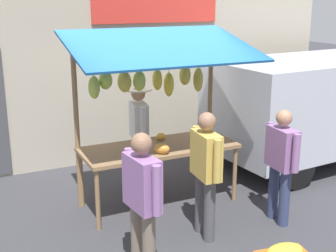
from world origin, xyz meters
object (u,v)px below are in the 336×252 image
at_px(market_stall, 157,97).
at_px(shopper_in_striped_shirt, 281,159).
at_px(shopper_with_ponytail, 206,167).
at_px(shopper_in_grey_tee, 142,196).
at_px(parked_van, 321,100).
at_px(vendor_with_sunhat, 139,129).

height_order(market_stall, shopper_in_striped_shirt, market_stall).
bearing_deg(shopper_in_striped_shirt, shopper_with_ponytail, 90.20).
height_order(shopper_in_grey_tee, shopper_with_ponytail, shopper_in_grey_tee).
distance_m(shopper_in_striped_shirt, shopper_with_ponytail, 1.09).
distance_m(shopper_with_ponytail, parked_van, 3.70).
xyz_separation_m(shopper_in_grey_tee, shopper_with_ponytail, (-1.03, -0.47, -0.00)).
bearing_deg(shopper_in_grey_tee, vendor_with_sunhat, -27.16).
distance_m(vendor_with_sunhat, shopper_in_striped_shirt, 2.29).
distance_m(shopper_in_grey_tee, parked_van, 4.83).
bearing_deg(shopper_with_ponytail, shopper_in_striped_shirt, -89.23).
bearing_deg(vendor_with_sunhat, shopper_with_ponytail, 13.52).
xyz_separation_m(vendor_with_sunhat, shopper_in_striped_shirt, (-1.21, 1.94, -0.06)).
xyz_separation_m(market_stall, shopper_in_striped_shirt, (-1.20, 1.26, -0.70)).
bearing_deg(shopper_in_grey_tee, parked_van, -70.28).
xyz_separation_m(market_stall, parked_van, (-3.44, -0.43, -0.45)).
bearing_deg(parked_van, vendor_with_sunhat, -8.39).
height_order(shopper_in_striped_shirt, parked_van, parked_van).
distance_m(vendor_with_sunhat, shopper_in_grey_tee, 2.50).
height_order(vendor_with_sunhat, shopper_with_ponytail, shopper_with_ponytail).
distance_m(shopper_in_grey_tee, shopper_with_ponytail, 1.13).
relative_size(vendor_with_sunhat, shopper_with_ponytail, 1.00).
relative_size(market_stall, shopper_with_ponytail, 1.56).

